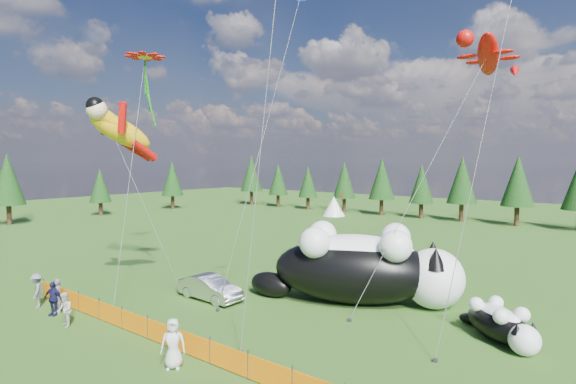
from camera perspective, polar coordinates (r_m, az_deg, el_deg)
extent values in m
plane|color=#0F3309|center=(22.81, -9.39, -16.28)|extent=(160.00, 160.00, 0.00)
cylinder|color=#262626|center=(30.00, -28.62, -10.65)|extent=(0.06, 0.06, 1.10)
cylinder|color=#262626|center=(28.23, -26.94, -11.50)|extent=(0.06, 0.06, 1.10)
cylinder|color=#262626|center=(26.50, -25.03, -12.45)|extent=(0.06, 0.06, 1.10)
cylinder|color=#262626|center=(24.81, -22.84, -13.52)|extent=(0.06, 0.06, 1.10)
cylinder|color=#262626|center=(23.17, -20.31, -14.71)|extent=(0.06, 0.06, 1.10)
cylinder|color=#262626|center=(21.59, -17.37, -16.05)|extent=(0.06, 0.06, 1.10)
cylinder|color=#262626|center=(20.08, -13.93, -17.55)|extent=(0.06, 0.06, 1.10)
cylinder|color=#262626|center=(18.67, -9.88, -19.20)|extent=(0.06, 0.06, 1.10)
cylinder|color=#262626|center=(17.37, -5.09, -21.00)|extent=(0.06, 0.06, 1.10)
cylinder|color=#262626|center=(16.21, 0.56, -22.91)|extent=(0.06, 0.06, 1.10)
cube|color=orange|center=(29.12, -27.80, -11.16)|extent=(2.00, 0.04, 0.90)
cube|color=orange|center=(27.38, -26.02, -12.06)|extent=(2.00, 0.04, 0.90)
cube|color=orange|center=(25.66, -23.97, -13.08)|extent=(2.00, 0.04, 0.90)
cube|color=orange|center=(24.00, -21.62, -14.21)|extent=(2.00, 0.04, 0.90)
cube|color=orange|center=(22.39, -18.90, -15.49)|extent=(2.00, 0.04, 0.90)
cube|color=orange|center=(20.84, -15.72, -16.91)|extent=(2.00, 0.04, 0.90)
cube|color=orange|center=(19.38, -11.98, -18.49)|extent=(2.00, 0.04, 0.90)
cube|color=orange|center=(18.02, -7.58, -20.23)|extent=(2.00, 0.04, 0.90)
cube|color=orange|center=(16.79, -2.38, -22.10)|extent=(2.00, 0.04, 0.90)
ellipsoid|color=black|center=(25.55, 8.42, -9.81)|extent=(9.96, 7.54, 3.61)
ellipsoid|color=white|center=(25.35, 8.44, -7.83)|extent=(7.46, 5.54, 2.21)
sphere|color=white|center=(25.59, 18.01, -10.40)|extent=(3.21, 3.21, 3.21)
sphere|color=#FF638F|center=(25.74, 21.09, -10.39)|extent=(0.45, 0.45, 0.45)
ellipsoid|color=black|center=(26.66, -2.19, -11.63)|extent=(3.14, 2.43, 1.40)
cone|color=black|center=(24.37, 18.26, -8.03)|extent=(1.12, 1.12, 1.12)
cone|color=black|center=(26.25, 17.91, -7.17)|extent=(1.12, 1.12, 1.12)
sphere|color=white|center=(26.39, 13.51, -5.65)|extent=(1.69, 1.69, 1.69)
sphere|color=white|center=(23.82, 13.52, -6.69)|extent=(1.69, 1.69, 1.69)
sphere|color=white|center=(26.71, 4.39, -5.44)|extent=(1.69, 1.69, 1.69)
sphere|color=white|center=(24.18, 3.41, -6.43)|extent=(1.69, 1.69, 1.69)
ellipsoid|color=black|center=(22.57, 25.03, -14.93)|extent=(3.77, 3.53, 1.41)
ellipsoid|color=white|center=(22.46, 25.06, -14.08)|extent=(2.80, 2.61, 0.86)
sphere|color=white|center=(21.40, 27.83, -16.30)|extent=(1.26, 1.26, 1.26)
sphere|color=#FF638F|center=(21.02, 28.81, -16.70)|extent=(0.18, 0.18, 0.18)
ellipsoid|color=black|center=(24.14, 22.19, -14.68)|extent=(1.20, 1.13, 0.55)
cone|color=black|center=(21.00, 27.07, -15.21)|extent=(0.44, 0.44, 0.44)
cone|color=black|center=(21.47, 28.67, -14.84)|extent=(0.44, 0.44, 0.44)
sphere|color=white|center=(22.04, 27.58, -13.65)|extent=(0.66, 0.66, 0.66)
sphere|color=white|center=(21.42, 25.43, -14.09)|extent=(0.66, 0.66, 0.66)
sphere|color=white|center=(23.26, 24.90, -12.63)|extent=(0.66, 0.66, 0.66)
sphere|color=white|center=(22.68, 22.80, -13.01)|extent=(0.66, 0.66, 0.66)
imported|color=silver|center=(26.41, -9.86, -11.89)|extent=(4.16, 1.54, 1.36)
imported|color=#5D5E62|center=(26.52, -27.27, -11.70)|extent=(0.68, 0.47, 1.82)
imported|color=beige|center=(24.39, -26.51, -13.25)|extent=(0.92, 0.72, 1.66)
imported|color=#161439|center=(26.37, -27.70, -11.90)|extent=(1.15, 0.90, 1.74)
imported|color=#5D5E62|center=(28.10, -29.29, -10.84)|extent=(1.35, 1.18, 1.87)
imported|color=beige|center=(18.49, -14.39, -18.12)|extent=(1.10, 1.09, 1.92)
cylinder|color=#595959|center=(27.55, -16.92, -2.47)|extent=(0.03, 0.03, 10.00)
cube|color=#262626|center=(28.10, -13.38, -12.24)|extent=(0.15, 0.15, 0.16)
cylinder|color=#595959|center=(24.08, 16.66, 1.37)|extent=(0.03, 0.03, 15.78)
cube|color=#262626|center=(23.08, 7.84, -15.80)|extent=(0.15, 0.15, 0.16)
cylinder|color=#595959|center=(26.57, -19.42, 2.12)|extent=(0.03, 0.03, 14.64)
cube|color=#262626|center=(25.79, -21.33, -13.90)|extent=(0.15, 0.15, 0.16)
cube|color=#1C7F17|center=(28.86, -17.62, 11.77)|extent=(0.18, 0.18, 3.89)
cylinder|color=#595959|center=(24.81, -3.41, 6.08)|extent=(0.03, 0.03, 18.19)
cube|color=#262626|center=(24.54, -8.91, -14.59)|extent=(0.15, 0.15, 0.16)
cylinder|color=#595959|center=(21.98, 25.22, 15.10)|extent=(0.03, 0.03, 25.56)
cube|color=#262626|center=(19.64, 18.23, -19.63)|extent=(0.15, 0.15, 0.16)
cylinder|color=#595959|center=(18.11, -3.45, 5.89)|extent=(0.03, 0.03, 16.77)
cube|color=#262626|center=(19.48, -6.06, -19.64)|extent=(0.15, 0.15, 0.16)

